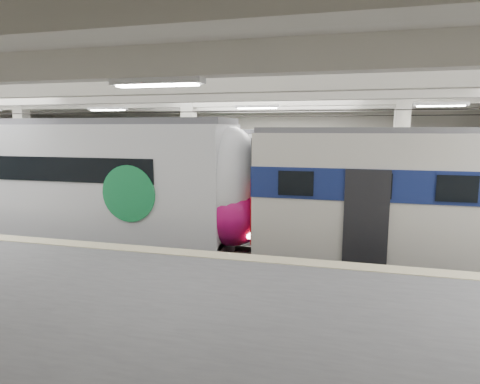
# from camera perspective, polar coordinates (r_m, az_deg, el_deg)

# --- Properties ---
(station_hall) EXTENTS (36.00, 24.00, 5.75)m
(station_hall) POSITION_cam_1_polar(r_m,az_deg,el_deg) (10.99, -1.62, 4.15)
(station_hall) COLOR black
(station_hall) RESTS_ON ground
(modern_emu) EXTENTS (13.98, 2.89, 4.50)m
(modern_emu) POSITION_cam_1_polar(r_m,az_deg,el_deg) (15.10, -20.46, 0.99)
(modern_emu) COLOR silver
(modern_emu) RESTS_ON ground
(older_rer) EXTENTS (12.66, 2.80, 4.21)m
(older_rer) POSITION_cam_1_polar(r_m,az_deg,el_deg) (12.98, 30.99, -0.99)
(older_rer) COLOR beige
(older_rer) RESTS_ON ground
(far_train) EXTENTS (12.82, 2.92, 4.12)m
(far_train) POSITION_cam_1_polar(r_m,az_deg,el_deg) (20.54, -15.22, 3.02)
(far_train) COLOR silver
(far_train) RESTS_ON ground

